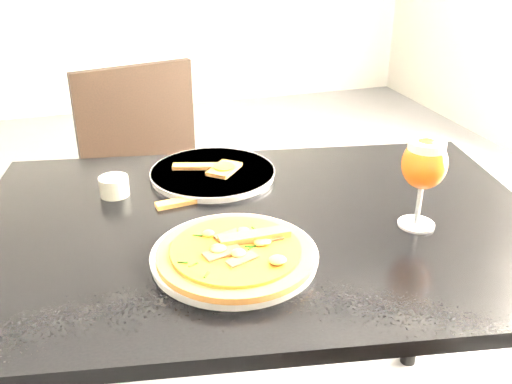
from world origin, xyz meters
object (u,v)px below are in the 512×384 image
object	(u,v)px
pizza	(237,252)
chair_far	(155,195)
dining_table	(260,258)
beer_glass	(424,164)

from	to	relation	value
pizza	chair_far	bearing A→B (deg)	93.49
dining_table	chair_far	world-z (taller)	chair_far
chair_far	beer_glass	size ratio (longest dim) A/B	4.74
pizza	beer_glass	size ratio (longest dim) A/B	1.53
beer_glass	dining_table	bearing A→B (deg)	160.22
dining_table	beer_glass	xyz separation A→B (m)	(0.30, -0.11, 0.23)
chair_far	pizza	world-z (taller)	chair_far
pizza	beer_glass	bearing A→B (deg)	4.80
chair_far	beer_glass	distance (m)	1.01
dining_table	chair_far	bearing A→B (deg)	111.06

